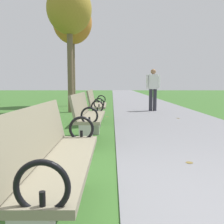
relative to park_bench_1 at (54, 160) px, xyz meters
The scene contains 9 objects.
ground_plane 0.71m from the park_bench_1, 15.71° to the left, with size 80.00×80.00×0.00m, color #386628.
paved_walkway 18.27m from the park_bench_1, 83.39° to the left, with size 3.20×44.00×0.02m, color slate.
park_bench_1 is the anchor object (origin of this frame).
park_bench_2 2.62m from the park_bench_1, 90.00° to the left, with size 0.50×1.61×0.90m.
park_bench_3 5.00m from the park_bench_1, 90.00° to the left, with size 0.48×1.60×0.90m.
tree_2 8.27m from the park_bench_1, 98.41° to the left, with size 1.63×1.63×4.67m.
tree_3 10.91m from the park_bench_1, 97.91° to the left, with size 1.83×1.83×4.96m.
pedestrian_walking 8.14m from the park_bench_1, 75.49° to the left, with size 0.53×0.24×1.62m.
scattered_leaves 2.83m from the park_bench_1, 98.16° to the left, with size 4.53×7.74×0.02m.
Camera 1 is at (-0.06, -2.00, 1.07)m, focal length 39.97 mm.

